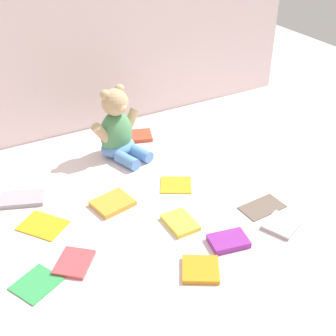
{
  "coord_description": "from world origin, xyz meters",
  "views": [
    {
      "loc": [
        -0.59,
        -1.14,
        0.87
      ],
      "look_at": [
        -0.02,
        -0.1,
        0.1
      ],
      "focal_mm": 48.31,
      "sensor_mm": 36.0,
      "label": 1
    }
  ],
  "objects_px": {
    "book_case_5": "(137,136)",
    "book_case_3": "(22,199)",
    "book_case_1": "(113,203)",
    "book_case_6": "(176,184)",
    "book_case_7": "(36,283)",
    "book_case_10": "(43,225)",
    "book_case_8": "(201,269)",
    "teddy_bear": "(118,131)",
    "book_case_2": "(228,241)",
    "book_case_12": "(180,223)",
    "book_case_9": "(262,207)",
    "book_case_0": "(282,225)",
    "book_case_11": "(74,263)"
  },
  "relations": [
    {
      "from": "book_case_0",
      "to": "book_case_6",
      "type": "xyz_separation_m",
      "value": [
        -0.17,
        0.33,
        -0.0
      ]
    },
    {
      "from": "book_case_5",
      "to": "book_case_12",
      "type": "distance_m",
      "value": 0.55
    },
    {
      "from": "book_case_1",
      "to": "book_case_3",
      "type": "height_order",
      "value": "book_case_1"
    },
    {
      "from": "book_case_0",
      "to": "book_case_3",
      "type": "relative_size",
      "value": 0.71
    },
    {
      "from": "book_case_8",
      "to": "book_case_11",
      "type": "xyz_separation_m",
      "value": [
        -0.28,
        0.18,
        -0.0
      ]
    },
    {
      "from": "book_case_5",
      "to": "book_case_10",
      "type": "bearing_deg",
      "value": 145.57
    },
    {
      "from": "book_case_6",
      "to": "book_case_8",
      "type": "relative_size",
      "value": 1.07
    },
    {
      "from": "book_case_10",
      "to": "book_case_8",
      "type": "bearing_deg",
      "value": 91.64
    },
    {
      "from": "book_case_0",
      "to": "book_case_3",
      "type": "height_order",
      "value": "book_case_3"
    },
    {
      "from": "book_case_1",
      "to": "book_case_5",
      "type": "bearing_deg",
      "value": 132.86
    },
    {
      "from": "book_case_0",
      "to": "book_case_1",
      "type": "relative_size",
      "value": 0.83
    },
    {
      "from": "book_case_2",
      "to": "book_case_6",
      "type": "distance_m",
      "value": 0.32
    },
    {
      "from": "book_case_10",
      "to": "book_case_5",
      "type": "bearing_deg",
      "value": 178.57
    },
    {
      "from": "book_case_1",
      "to": "book_case_9",
      "type": "distance_m",
      "value": 0.47
    },
    {
      "from": "book_case_6",
      "to": "book_case_10",
      "type": "bearing_deg",
      "value": -61.58
    },
    {
      "from": "book_case_7",
      "to": "book_case_2",
      "type": "bearing_deg",
      "value": -129.03
    },
    {
      "from": "book_case_10",
      "to": "book_case_3",
      "type": "bearing_deg",
      "value": -118.92
    },
    {
      "from": "teddy_bear",
      "to": "book_case_7",
      "type": "bearing_deg",
      "value": -150.65
    },
    {
      "from": "book_case_1",
      "to": "book_case_6",
      "type": "xyz_separation_m",
      "value": [
        0.23,
        -0.0,
        -0.0
      ]
    },
    {
      "from": "book_case_3",
      "to": "book_case_12",
      "type": "bearing_deg",
      "value": -111.43
    },
    {
      "from": "book_case_7",
      "to": "book_case_12",
      "type": "bearing_deg",
      "value": -113.44
    },
    {
      "from": "book_case_6",
      "to": "teddy_bear",
      "type": "bearing_deg",
      "value": -133.83
    },
    {
      "from": "book_case_5",
      "to": "book_case_3",
      "type": "bearing_deg",
      "value": 130.74
    },
    {
      "from": "book_case_7",
      "to": "book_case_9",
      "type": "distance_m",
      "value": 0.7
    },
    {
      "from": "book_case_2",
      "to": "book_case_10",
      "type": "bearing_deg",
      "value": 64.14
    },
    {
      "from": "book_case_11",
      "to": "book_case_2",
      "type": "bearing_deg",
      "value": -158.18
    },
    {
      "from": "book_case_3",
      "to": "book_case_7",
      "type": "bearing_deg",
      "value": -167.82
    },
    {
      "from": "teddy_bear",
      "to": "book_case_5",
      "type": "xyz_separation_m",
      "value": [
        0.11,
        0.08,
        -0.09
      ]
    },
    {
      "from": "teddy_bear",
      "to": "book_case_3",
      "type": "height_order",
      "value": "teddy_bear"
    },
    {
      "from": "book_case_0",
      "to": "book_case_10",
      "type": "relative_size",
      "value": 0.75
    },
    {
      "from": "book_case_5",
      "to": "book_case_6",
      "type": "height_order",
      "value": "book_case_5"
    },
    {
      "from": "book_case_6",
      "to": "book_case_7",
      "type": "relative_size",
      "value": 0.97
    },
    {
      "from": "book_case_2",
      "to": "book_case_8",
      "type": "bearing_deg",
      "value": 123.52
    },
    {
      "from": "book_case_3",
      "to": "book_case_9",
      "type": "height_order",
      "value": "book_case_3"
    },
    {
      "from": "book_case_1",
      "to": "book_case_2",
      "type": "height_order",
      "value": "book_case_2"
    },
    {
      "from": "book_case_6",
      "to": "book_case_12",
      "type": "distance_m",
      "value": 0.2
    },
    {
      "from": "book_case_8",
      "to": "book_case_5",
      "type": "bearing_deg",
      "value": 17.4
    },
    {
      "from": "book_case_2",
      "to": "book_case_7",
      "type": "bearing_deg",
      "value": 88.92
    },
    {
      "from": "teddy_bear",
      "to": "book_case_7",
      "type": "relative_size",
      "value": 2.48
    },
    {
      "from": "teddy_bear",
      "to": "book_case_11",
      "type": "relative_size",
      "value": 2.55
    },
    {
      "from": "book_case_3",
      "to": "book_case_10",
      "type": "xyz_separation_m",
      "value": [
        0.02,
        -0.15,
        -0.0
      ]
    },
    {
      "from": "book_case_7",
      "to": "book_case_1",
      "type": "bearing_deg",
      "value": -81.8
    },
    {
      "from": "book_case_6",
      "to": "book_case_5",
      "type": "bearing_deg",
      "value": -155.29
    },
    {
      "from": "book_case_7",
      "to": "book_case_0",
      "type": "bearing_deg",
      "value": -127.17
    },
    {
      "from": "teddy_bear",
      "to": "book_case_1",
      "type": "xyz_separation_m",
      "value": [
        -0.14,
        -0.28,
        -0.09
      ]
    },
    {
      "from": "book_case_0",
      "to": "book_case_6",
      "type": "distance_m",
      "value": 0.37
    },
    {
      "from": "book_case_6",
      "to": "book_case_8",
      "type": "xyz_separation_m",
      "value": [
        -0.14,
        -0.37,
        0.0
      ]
    },
    {
      "from": "book_case_5",
      "to": "book_case_12",
      "type": "height_order",
      "value": "same"
    },
    {
      "from": "book_case_8",
      "to": "book_case_11",
      "type": "relative_size",
      "value": 0.93
    },
    {
      "from": "book_case_9",
      "to": "book_case_10",
      "type": "relative_size",
      "value": 1.05
    }
  ]
}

